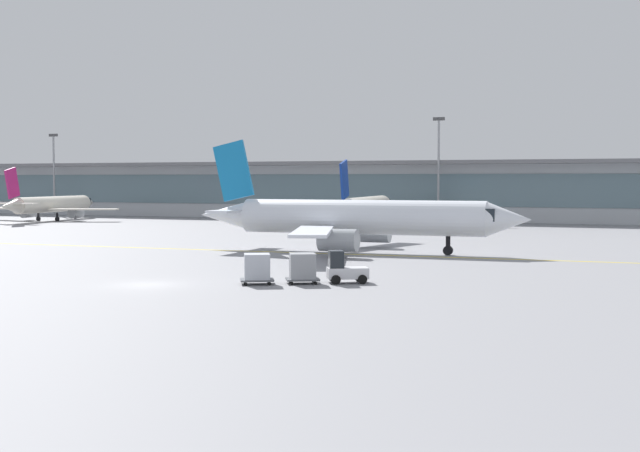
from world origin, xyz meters
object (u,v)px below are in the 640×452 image
at_px(baggage_tug, 344,269).
at_px(cargo_dolly_lead, 303,267).
at_px(gate_airplane_1, 365,207).
at_px(apron_light_mast_0, 54,171).
at_px(gate_airplane_0, 52,205).
at_px(apron_light_mast_1, 439,165).
at_px(cargo_dolly_trailing, 257,268).
at_px(taxiing_regional_jet, 358,218).

relative_size(baggage_tug, cargo_dolly_lead, 1.13).
height_order(gate_airplane_1, apron_light_mast_0, apron_light_mast_0).
xyz_separation_m(gate_airplane_0, baggage_tug, (71.12, -59.46, -1.65)).
relative_size(cargo_dolly_lead, apron_light_mast_1, 0.16).
height_order(gate_airplane_0, baggage_tug, gate_airplane_0).
bearing_deg(cargo_dolly_trailing, apron_light_mast_1, 67.09).
distance_m(taxiing_regional_jet, apron_light_mast_0, 94.36).
bearing_deg(gate_airplane_0, apron_light_mast_0, 32.20).
distance_m(gate_airplane_1, cargo_dolly_lead, 63.99).
bearing_deg(baggage_tug, taxiing_regional_jet, 78.62).
bearing_deg(gate_airplane_0, cargo_dolly_lead, -136.94).
xyz_separation_m(cargo_dolly_lead, cargo_dolly_trailing, (-2.56, -1.36, 0.00)).
relative_size(taxiing_regional_jet, apron_light_mast_0, 2.09).
bearing_deg(cargo_dolly_trailing, gate_airplane_0, 108.94).
distance_m(baggage_tug, apron_light_mast_1, 77.59).
xyz_separation_m(cargo_dolly_trailing, apron_light_mast_0, (-78.70, 78.25, 7.13)).
distance_m(cargo_dolly_trailing, apron_light_mast_0, 111.21).
distance_m(gate_airplane_0, cargo_dolly_trailing, 90.75).
xyz_separation_m(gate_airplane_1, taxiing_regional_jet, (12.06, -39.01, 0.37)).
distance_m(gate_airplane_1, taxiing_regional_jet, 40.84).
distance_m(gate_airplane_1, baggage_tug, 63.43).
height_order(cargo_dolly_lead, apron_light_mast_1, apron_light_mast_1).
bearing_deg(gate_airplane_1, apron_light_mast_1, -27.02).
bearing_deg(baggage_tug, cargo_dolly_trailing, 180.00).
distance_m(cargo_dolly_trailing, apron_light_mast_1, 79.56).
relative_size(gate_airplane_1, cargo_dolly_trailing, 10.64).
height_order(apron_light_mast_0, apron_light_mast_1, apron_light_mast_1).
distance_m(cargo_dolly_lead, apron_light_mast_0, 112.11).
height_order(taxiing_regional_jet, cargo_dolly_lead, taxiing_regional_jet).
bearing_deg(cargo_dolly_lead, gate_airplane_0, 110.66).
bearing_deg(taxiing_regional_jet, baggage_tug, -75.41).
xyz_separation_m(gate_airplane_0, apron_light_mast_0, (-12.51, 16.19, 5.64)).
distance_m(gate_airplane_0, apron_light_mast_0, 21.22).
height_order(taxiing_regional_jet, apron_light_mast_1, apron_light_mast_1).
relative_size(baggage_tug, cargo_dolly_trailing, 1.13).
distance_m(gate_airplane_1, apron_light_mast_0, 67.08).
bearing_deg(cargo_dolly_lead, baggage_tug, -0.00).
height_order(taxiing_regional_jet, apron_light_mast_0, apron_light_mast_0).
distance_m(taxiing_regional_jet, apron_light_mast_1, 55.19).
xyz_separation_m(gate_airplane_1, apron_light_mast_0, (-65.15, 14.99, 5.43)).
height_order(baggage_tug, cargo_dolly_lead, baggage_tug).
distance_m(baggage_tug, apron_light_mast_0, 113.00).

